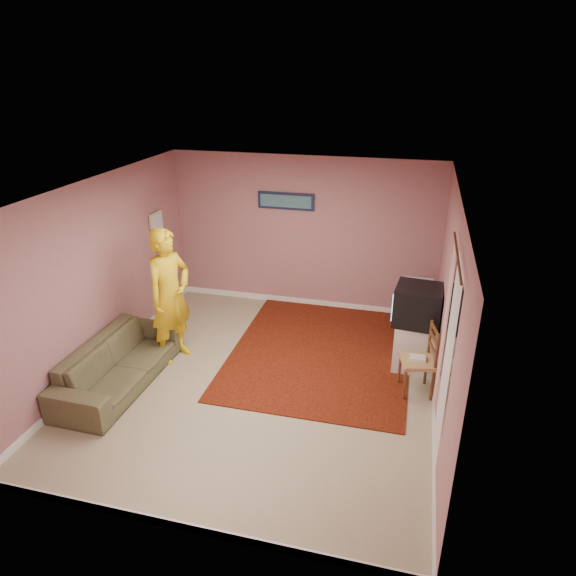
% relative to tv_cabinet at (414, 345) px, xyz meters
% --- Properties ---
extents(ground, '(5.00, 5.00, 0.00)m').
position_rel_tv_cabinet_xyz_m(ground, '(-1.95, -0.86, -0.35)').
color(ground, tan).
rests_on(ground, ground).
extents(wall_back, '(4.50, 0.02, 2.60)m').
position_rel_tv_cabinet_xyz_m(wall_back, '(-1.95, 1.64, 0.95)').
color(wall_back, '#A76E71').
rests_on(wall_back, ground).
extents(wall_front, '(4.50, 0.02, 2.60)m').
position_rel_tv_cabinet_xyz_m(wall_front, '(-1.95, -3.36, 0.95)').
color(wall_front, '#A76E71').
rests_on(wall_front, ground).
extents(wall_left, '(0.02, 5.00, 2.60)m').
position_rel_tv_cabinet_xyz_m(wall_left, '(-4.20, -0.86, 0.95)').
color(wall_left, '#A76E71').
rests_on(wall_left, ground).
extents(wall_right, '(0.02, 5.00, 2.60)m').
position_rel_tv_cabinet_xyz_m(wall_right, '(0.30, -0.86, 0.95)').
color(wall_right, '#A76E71').
rests_on(wall_right, ground).
extents(ceiling, '(4.50, 5.00, 0.02)m').
position_rel_tv_cabinet_xyz_m(ceiling, '(-1.95, -0.86, 2.25)').
color(ceiling, silver).
rests_on(ceiling, wall_back).
extents(baseboard_back, '(4.50, 0.02, 0.10)m').
position_rel_tv_cabinet_xyz_m(baseboard_back, '(-1.95, 1.63, -0.30)').
color(baseboard_back, white).
rests_on(baseboard_back, ground).
extents(baseboard_front, '(4.50, 0.02, 0.10)m').
position_rel_tv_cabinet_xyz_m(baseboard_front, '(-1.95, -3.35, -0.30)').
color(baseboard_front, white).
rests_on(baseboard_front, ground).
extents(baseboard_left, '(0.02, 5.00, 0.10)m').
position_rel_tv_cabinet_xyz_m(baseboard_left, '(-4.19, -0.86, -0.30)').
color(baseboard_left, white).
rests_on(baseboard_left, ground).
extents(baseboard_right, '(0.02, 5.00, 0.10)m').
position_rel_tv_cabinet_xyz_m(baseboard_right, '(0.29, -0.86, -0.30)').
color(baseboard_right, white).
rests_on(baseboard_right, ground).
extents(window, '(0.01, 1.10, 1.50)m').
position_rel_tv_cabinet_xyz_m(window, '(0.29, -1.76, 1.10)').
color(window, black).
rests_on(window, wall_right).
extents(curtain_sheer, '(0.01, 0.75, 2.10)m').
position_rel_tv_cabinet_xyz_m(curtain_sheer, '(0.28, -1.91, 0.90)').
color(curtain_sheer, white).
rests_on(curtain_sheer, wall_right).
extents(curtain_floral, '(0.01, 0.35, 2.10)m').
position_rel_tv_cabinet_xyz_m(curtain_floral, '(0.26, -1.21, 0.90)').
color(curtain_floral, beige).
rests_on(curtain_floral, wall_right).
extents(curtain_rod, '(0.02, 1.40, 0.02)m').
position_rel_tv_cabinet_xyz_m(curtain_rod, '(0.25, -1.76, 1.97)').
color(curtain_rod, brown).
rests_on(curtain_rod, wall_right).
extents(picture_back, '(0.95, 0.04, 0.28)m').
position_rel_tv_cabinet_xyz_m(picture_back, '(-2.25, 1.61, 1.50)').
color(picture_back, '#141A38').
rests_on(picture_back, wall_back).
extents(picture_left, '(0.04, 0.38, 0.42)m').
position_rel_tv_cabinet_xyz_m(picture_left, '(-4.17, 0.74, 1.20)').
color(picture_left, beige).
rests_on(picture_left, wall_left).
extents(area_rug, '(2.59, 3.22, 0.02)m').
position_rel_tv_cabinet_xyz_m(area_rug, '(-1.32, 0.08, -0.34)').
color(area_rug, black).
rests_on(area_rug, ground).
extents(tv_cabinet, '(0.55, 0.50, 0.70)m').
position_rel_tv_cabinet_xyz_m(tv_cabinet, '(0.00, 0.00, 0.00)').
color(tv_cabinet, silver).
rests_on(tv_cabinet, ground).
extents(crt_tv, '(0.67, 0.61, 0.53)m').
position_rel_tv_cabinet_xyz_m(crt_tv, '(-0.01, 0.00, 0.62)').
color(crt_tv, black).
rests_on(crt_tv, tv_cabinet).
extents(chair_a, '(0.47, 0.46, 0.46)m').
position_rel_tv_cabinet_xyz_m(chair_a, '(-0.01, 0.92, 0.17)').
color(chair_a, tan).
rests_on(chair_a, ground).
extents(dvd_player, '(0.45, 0.38, 0.07)m').
position_rel_tv_cabinet_xyz_m(dvd_player, '(-0.01, 0.92, 0.12)').
color(dvd_player, '#B9B9BE').
rests_on(dvd_player, chair_a).
extents(blue_throw, '(0.43, 0.05, 0.45)m').
position_rel_tv_cabinet_xyz_m(blue_throw, '(-0.01, 1.11, 0.33)').
color(blue_throw, '#87A9DD').
rests_on(blue_throw, chair_a).
extents(chair_b, '(0.49, 0.51, 0.52)m').
position_rel_tv_cabinet_xyz_m(chair_b, '(0.05, -0.60, 0.23)').
color(chair_b, tan).
rests_on(chair_b, ground).
extents(game_console, '(0.20, 0.15, 0.04)m').
position_rel_tv_cabinet_xyz_m(game_console, '(0.05, -0.60, 0.15)').
color(game_console, silver).
rests_on(game_console, chair_b).
extents(sofa, '(0.85, 2.10, 0.61)m').
position_rel_tv_cabinet_xyz_m(sofa, '(-3.75, -1.36, -0.05)').
color(sofa, brown).
rests_on(sofa, ground).
extents(person, '(0.69, 0.83, 1.94)m').
position_rel_tv_cabinet_xyz_m(person, '(-3.35, -0.56, 0.62)').
color(person, gold).
rests_on(person, ground).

